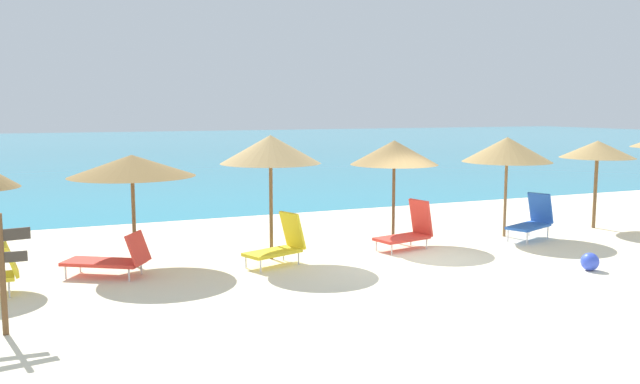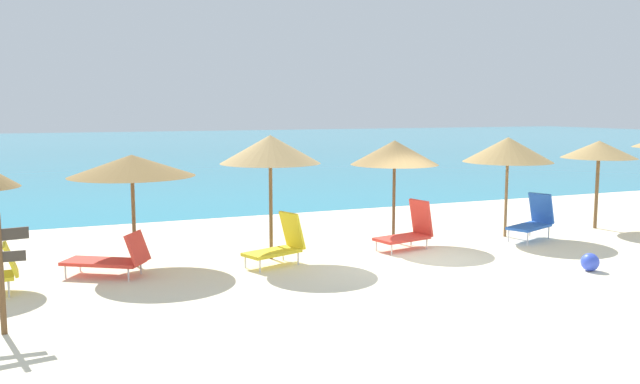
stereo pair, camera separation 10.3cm
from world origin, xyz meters
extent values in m
plane|color=beige|center=(0.00, 0.00, 0.00)|extent=(160.00, 160.00, 0.00)
cube|color=teal|center=(0.00, 46.33, 0.00)|extent=(160.00, 77.91, 0.01)
cylinder|color=brown|center=(-6.02, 1.98, 1.05)|extent=(0.08, 0.08, 2.10)
cone|color=olive|center=(-6.02, 1.98, 2.18)|extent=(2.68, 2.68, 0.46)
cylinder|color=brown|center=(-3.08, 1.43, 1.16)|extent=(0.08, 0.08, 2.33)
cone|color=tan|center=(-3.08, 1.43, 2.49)|extent=(2.25, 2.25, 0.63)
cylinder|color=brown|center=(0.37, 1.99, 1.07)|extent=(0.08, 0.08, 2.14)
cone|color=olive|center=(0.37, 1.99, 2.29)|extent=(2.21, 2.21, 0.61)
cylinder|color=brown|center=(3.49, 1.51, 1.07)|extent=(0.08, 0.08, 2.14)
cone|color=#9E7F4C|center=(3.49, 1.51, 2.32)|extent=(2.34, 2.34, 0.65)
cylinder|color=brown|center=(6.65, 1.53, 1.08)|extent=(0.10, 0.10, 2.16)
cone|color=#9E7F4C|center=(6.65, 1.53, 2.25)|extent=(2.06, 2.06, 0.49)
cube|color=blue|center=(3.72, 0.84, 0.36)|extent=(1.46, 1.07, 0.07)
cube|color=blue|center=(4.30, 1.08, 0.78)|extent=(0.53, 0.69, 0.81)
cylinder|color=silver|center=(3.10, 0.87, 0.16)|extent=(0.04, 0.04, 0.33)
cylinder|color=silver|center=(3.29, 0.38, 0.16)|extent=(0.04, 0.04, 0.33)
cylinder|color=silver|center=(4.14, 1.30, 0.16)|extent=(0.04, 0.04, 0.33)
cylinder|color=silver|center=(4.34, 0.81, 0.16)|extent=(0.04, 0.04, 0.33)
cube|color=yellow|center=(-3.29, 0.75, 0.30)|extent=(1.36, 0.99, 0.07)
cube|color=yellow|center=(-2.75, 0.95, 0.72)|extent=(0.48, 0.67, 0.82)
cylinder|color=silver|center=(-3.87, 0.82, 0.13)|extent=(0.04, 0.04, 0.27)
cylinder|color=silver|center=(-3.70, 0.33, 0.13)|extent=(0.04, 0.04, 0.27)
cylinder|color=silver|center=(-2.89, 1.17, 0.13)|extent=(0.04, 0.04, 0.27)
cylinder|color=silver|center=(-2.71, 0.69, 0.13)|extent=(0.04, 0.04, 0.27)
cube|color=yellow|center=(-8.39, 0.61, 0.64)|extent=(0.28, 0.67, 0.59)
cylinder|color=silver|center=(-8.46, 0.89, 0.15)|extent=(0.04, 0.04, 0.31)
cylinder|color=silver|center=(-8.44, 0.33, 0.15)|extent=(0.04, 0.04, 0.31)
cube|color=red|center=(0.12, 1.11, 0.29)|extent=(1.43, 0.92, 0.07)
cube|color=red|center=(0.73, 1.24, 0.73)|extent=(0.36, 0.69, 0.89)
cylinder|color=silver|center=(-0.49, 1.27, 0.13)|extent=(0.04, 0.04, 0.25)
cylinder|color=silver|center=(-0.37, 0.72, 0.13)|extent=(0.04, 0.04, 0.25)
cylinder|color=silver|center=(0.61, 1.50, 0.13)|extent=(0.04, 0.04, 0.25)
cylinder|color=silver|center=(0.73, 0.96, 0.13)|extent=(0.04, 0.04, 0.25)
cube|color=red|center=(-6.73, 1.27, 0.29)|extent=(1.71, 1.41, 0.07)
cube|color=red|center=(-6.09, 0.87, 0.62)|extent=(0.59, 0.72, 0.63)
cylinder|color=silver|center=(-7.15, 1.87, 0.13)|extent=(0.04, 0.04, 0.26)
cylinder|color=silver|center=(-7.45, 1.38, 0.13)|extent=(0.04, 0.04, 0.26)
cylinder|color=silver|center=(-6.00, 1.15, 0.13)|extent=(0.04, 0.04, 0.26)
cylinder|color=silver|center=(-6.31, 0.66, 0.13)|extent=(0.04, 0.04, 0.26)
cylinder|color=brown|center=(-8.41, -1.77, 0.93)|extent=(0.09, 0.09, 1.86)
cube|color=#332D28|center=(-8.41, -1.77, 1.52)|extent=(0.83, 0.18, 0.18)
cube|color=#332D28|center=(-8.41, -1.77, 1.19)|extent=(0.72, 0.06, 0.16)
sphere|color=blue|center=(2.75, -2.21, 0.19)|extent=(0.38, 0.38, 0.38)
camera|label=1|loc=(-7.78, -12.45, 3.40)|focal=36.92mm
camera|label=2|loc=(-7.68, -12.49, 3.40)|focal=36.92mm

